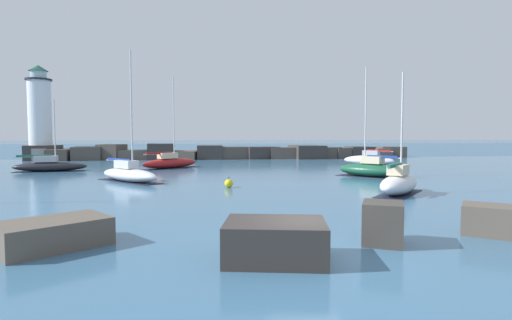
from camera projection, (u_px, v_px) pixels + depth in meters
name	position (u px, v px, depth m)	size (l,w,h in m)	color
ground_plane	(311.00, 257.00, 12.29)	(600.00, 600.00, 0.00)	#3D6B8E
open_sea_beyond	(214.00, 147.00, 123.45)	(400.00, 116.00, 0.01)	#2D5B7F
breakwater_jetty	(226.00, 153.00, 64.12)	(61.35, 7.34, 2.45)	#383330
lighthouse	(40.00, 119.00, 60.40)	(4.39, 4.39, 14.31)	gray
foreground_rocks	(289.00, 231.00, 13.23)	(19.93, 5.54, 1.45)	#383330
sailboat_moored_0	(129.00, 173.00, 32.41)	(6.17, 6.55, 10.49)	white
sailboat_moored_1	(370.00, 169.00, 36.15)	(5.60, 5.95, 9.91)	#195138
sailboat_moored_2	(50.00, 166.00, 41.41)	(7.33, 2.68, 7.46)	black
sailboat_moored_3	(369.00, 160.00, 49.83)	(5.93, 5.79, 10.45)	white
sailboat_moored_4	(170.00, 162.00, 45.52)	(6.70, 6.24, 10.46)	maroon
sailboat_moored_6	(399.00, 183.00, 25.42)	(5.01, 5.31, 7.77)	silver
mooring_buoy_orange_near	(229.00, 183.00, 28.59)	(0.61, 0.61, 0.81)	yellow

